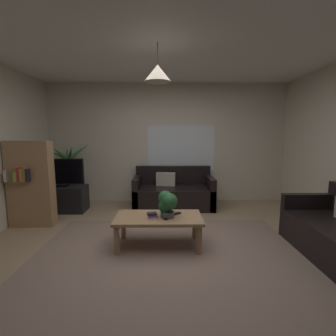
{
  "coord_description": "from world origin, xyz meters",
  "views": [
    {
      "loc": [
        -0.03,
        -2.92,
        1.5
      ],
      "look_at": [
        0.0,
        0.3,
        1.05
      ],
      "focal_mm": 25.78,
      "sensor_mm": 36.0,
      "label": 1
    }
  ],
  "objects_px": {
    "tv_stand": "(63,199)",
    "remote_on_table_0": "(175,214)",
    "bookshelf_corner": "(30,184)",
    "pendant_lamp": "(158,73)",
    "book_on_table_0": "(153,218)",
    "potted_palm_corner": "(70,177)",
    "book_on_table_2": "(152,214)",
    "book_on_table_1": "(153,216)",
    "remote_on_table_1": "(166,217)",
    "coffee_table": "(158,221)",
    "tv": "(61,172)",
    "potted_plant_on_table": "(167,203)",
    "couch_under_window": "(173,194)"
  },
  "relations": [
    {
      "from": "tv_stand",
      "to": "remote_on_table_0",
      "type": "bearing_deg",
      "value": -34.0
    },
    {
      "from": "bookshelf_corner",
      "to": "pendant_lamp",
      "type": "distance_m",
      "value": 2.72
    },
    {
      "from": "book_on_table_0",
      "to": "potted_palm_corner",
      "type": "bearing_deg",
      "value": 132.18
    },
    {
      "from": "book_on_table_2",
      "to": "bookshelf_corner",
      "type": "xyz_separation_m",
      "value": [
        -2.02,
        0.84,
        0.23
      ]
    },
    {
      "from": "book_on_table_2",
      "to": "book_on_table_0",
      "type": "bearing_deg",
      "value": -63.37
    },
    {
      "from": "tv_stand",
      "to": "book_on_table_0",
      "type": "bearing_deg",
      "value": -41.09
    },
    {
      "from": "book_on_table_1",
      "to": "remote_on_table_0",
      "type": "xyz_separation_m",
      "value": [
        0.3,
        0.14,
        -0.02
      ]
    },
    {
      "from": "bookshelf_corner",
      "to": "remote_on_table_1",
      "type": "bearing_deg",
      "value": -20.95
    },
    {
      "from": "book_on_table_2",
      "to": "remote_on_table_1",
      "type": "bearing_deg",
      "value": 0.01
    },
    {
      "from": "coffee_table",
      "to": "book_on_table_0",
      "type": "bearing_deg",
      "value": -130.07
    },
    {
      "from": "potted_palm_corner",
      "to": "pendant_lamp",
      "type": "height_order",
      "value": "pendant_lamp"
    },
    {
      "from": "book_on_table_0",
      "to": "remote_on_table_0",
      "type": "relative_size",
      "value": 0.76
    },
    {
      "from": "book_on_table_0",
      "to": "tv",
      "type": "bearing_deg",
      "value": 139.29
    },
    {
      "from": "book_on_table_0",
      "to": "book_on_table_1",
      "type": "relative_size",
      "value": 1.02
    },
    {
      "from": "book_on_table_2",
      "to": "tv",
      "type": "distance_m",
      "value": 2.44
    },
    {
      "from": "book_on_table_0",
      "to": "remote_on_table_0",
      "type": "distance_m",
      "value": 0.34
    },
    {
      "from": "book_on_table_1",
      "to": "bookshelf_corner",
      "type": "bearing_deg",
      "value": 157.44
    },
    {
      "from": "remote_on_table_1",
      "to": "tv",
      "type": "xyz_separation_m",
      "value": [
        -2.02,
        1.57,
        0.35
      ]
    },
    {
      "from": "tv",
      "to": "bookshelf_corner",
      "type": "height_order",
      "value": "bookshelf_corner"
    },
    {
      "from": "book_on_table_1",
      "to": "potted_plant_on_table",
      "type": "bearing_deg",
      "value": 12.23
    },
    {
      "from": "book_on_table_1",
      "to": "remote_on_table_0",
      "type": "distance_m",
      "value": 0.33
    },
    {
      "from": "remote_on_table_0",
      "to": "bookshelf_corner",
      "type": "height_order",
      "value": "bookshelf_corner"
    },
    {
      "from": "remote_on_table_1",
      "to": "potted_plant_on_table",
      "type": "xyz_separation_m",
      "value": [
        0.01,
        0.04,
        0.18
      ]
    },
    {
      "from": "coffee_table",
      "to": "book_on_table_0",
      "type": "relative_size",
      "value": 9.47
    },
    {
      "from": "book_on_table_0",
      "to": "book_on_table_1",
      "type": "bearing_deg",
      "value": 89.69
    },
    {
      "from": "book_on_table_1",
      "to": "tv",
      "type": "bearing_deg",
      "value": 139.62
    },
    {
      "from": "coffee_table",
      "to": "pendant_lamp",
      "type": "relative_size",
      "value": 2.49
    },
    {
      "from": "book_on_table_1",
      "to": "tv_stand",
      "type": "distance_m",
      "value": 2.45
    },
    {
      "from": "remote_on_table_1",
      "to": "book_on_table_2",
      "type": "bearing_deg",
      "value": 4.86
    },
    {
      "from": "couch_under_window",
      "to": "tv",
      "type": "bearing_deg",
      "value": -172.11
    },
    {
      "from": "coffee_table",
      "to": "remote_on_table_0",
      "type": "height_order",
      "value": "remote_on_table_0"
    },
    {
      "from": "potted_plant_on_table",
      "to": "tv_stand",
      "type": "distance_m",
      "value": 2.58
    },
    {
      "from": "tv",
      "to": "potted_palm_corner",
      "type": "height_order",
      "value": "potted_palm_corner"
    },
    {
      "from": "book_on_table_0",
      "to": "tv_stand",
      "type": "distance_m",
      "value": 2.46
    },
    {
      "from": "book_on_table_2",
      "to": "bookshelf_corner",
      "type": "distance_m",
      "value": 2.2
    },
    {
      "from": "book_on_table_1",
      "to": "remote_on_table_1",
      "type": "distance_m",
      "value": 0.18
    },
    {
      "from": "book_on_table_0",
      "to": "pendant_lamp",
      "type": "distance_m",
      "value": 1.82
    },
    {
      "from": "coffee_table",
      "to": "potted_palm_corner",
      "type": "bearing_deg",
      "value": 134.53
    },
    {
      "from": "book_on_table_2",
      "to": "bookshelf_corner",
      "type": "bearing_deg",
      "value": 157.33
    },
    {
      "from": "book_on_table_2",
      "to": "tv",
      "type": "height_order",
      "value": "tv"
    },
    {
      "from": "couch_under_window",
      "to": "coffee_table",
      "type": "distance_m",
      "value": 1.82
    },
    {
      "from": "tv",
      "to": "remote_on_table_1",
      "type": "bearing_deg",
      "value": -37.86
    },
    {
      "from": "coffee_table",
      "to": "remote_on_table_0",
      "type": "bearing_deg",
      "value": 17.89
    },
    {
      "from": "book_on_table_0",
      "to": "remote_on_table_1",
      "type": "height_order",
      "value": "remote_on_table_1"
    },
    {
      "from": "tv",
      "to": "book_on_table_2",
      "type": "bearing_deg",
      "value": -40.53
    },
    {
      "from": "book_on_table_0",
      "to": "potted_plant_on_table",
      "type": "bearing_deg",
      "value": 17.35
    },
    {
      "from": "book_on_table_0",
      "to": "remote_on_table_1",
      "type": "xyz_separation_m",
      "value": [
        0.18,
        0.02,
        0.0
      ]
    },
    {
      "from": "tv_stand",
      "to": "bookshelf_corner",
      "type": "bearing_deg",
      "value": -103.87
    },
    {
      "from": "book_on_table_1",
      "to": "remote_on_table_1",
      "type": "xyz_separation_m",
      "value": [
        0.18,
        -0.0,
        -0.02
      ]
    },
    {
      "from": "book_on_table_0",
      "to": "potted_plant_on_table",
      "type": "distance_m",
      "value": 0.27
    }
  ]
}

